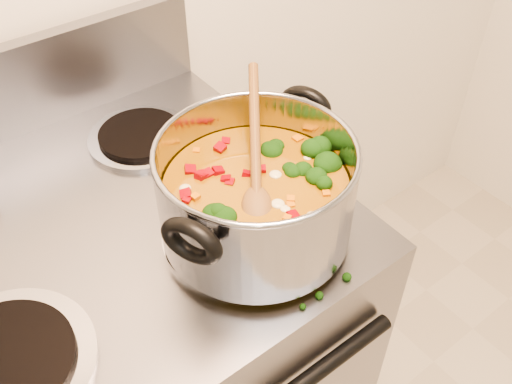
{
  "coord_description": "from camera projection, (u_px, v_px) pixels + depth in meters",
  "views": [
    {
      "loc": [
        -0.21,
        0.56,
        1.54
      ],
      "look_at": [
        0.13,
        1.0,
        1.01
      ],
      "focal_mm": 40.0,
      "sensor_mm": 36.0,
      "label": 1
    }
  ],
  "objects": [
    {
      "name": "cooktop_crumbs",
      "position": [
        156.0,
        254.0,
        0.8
      ],
      "size": [
        0.18,
        0.26,
        0.01
      ],
      "color": "black",
      "rests_on": "electric_range"
    },
    {
      "name": "stockpot",
      "position": [
        256.0,
        195.0,
        0.77
      ],
      "size": [
        0.33,
        0.27,
        0.16
      ],
      "rotation": [
        0.0,
        0.0,
        0.42
      ],
      "color": "#9898A0",
      "rests_on": "electric_range"
    },
    {
      "name": "electric_range",
      "position": [
        131.0,
        383.0,
        1.15
      ],
      "size": [
        0.73,
        0.66,
        1.08
      ],
      "color": "gray",
      "rests_on": "ground"
    },
    {
      "name": "wooden_spoon",
      "position": [
        256.0,
        167.0,
        0.75
      ],
      "size": [
        0.17,
        0.22,
        0.1
      ],
      "rotation": [
        0.0,
        0.0,
        0.94
      ],
      "color": "brown",
      "rests_on": "stockpot"
    }
  ]
}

